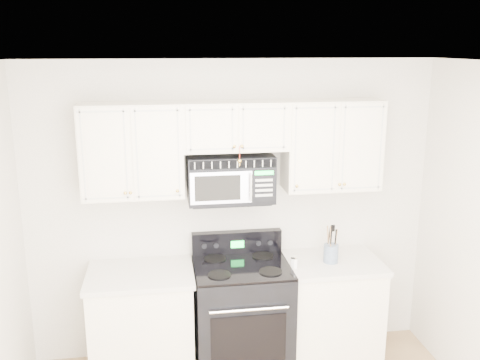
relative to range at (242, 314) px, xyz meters
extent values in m
cube|color=white|center=(-0.03, -1.42, 2.12)|extent=(3.50, 3.50, 0.01)
cube|color=beige|center=(-0.03, 0.33, 0.82)|extent=(3.50, 0.01, 2.60)
cube|color=beige|center=(-0.83, 0.02, -0.04)|extent=(0.82, 0.63, 0.88)
cube|color=silver|center=(-0.83, 0.02, 0.42)|extent=(0.86, 0.65, 0.04)
cube|color=beige|center=(0.77, 0.02, -0.04)|extent=(0.82, 0.63, 0.88)
cube|color=silver|center=(0.77, 0.02, 0.42)|extent=(0.86, 0.65, 0.04)
cube|color=black|center=(0.77, 0.06, -0.43)|extent=(0.82, 0.55, 0.10)
cube|color=black|center=(0.00, -0.01, -0.02)|extent=(0.79, 0.67, 0.92)
cube|color=black|center=(0.00, -0.35, -0.03)|extent=(0.60, 0.01, 0.41)
cylinder|color=silver|center=(0.00, -0.37, 0.24)|extent=(0.62, 0.02, 0.02)
cube|color=black|center=(0.00, -0.01, 0.44)|extent=(0.79, 0.67, 0.02)
cube|color=black|center=(0.00, 0.29, 0.54)|extent=(0.79, 0.08, 0.21)
cube|color=#13D740|center=(0.00, 0.25, 0.54)|extent=(0.11, 0.00, 0.06)
cube|color=beige|center=(-0.85, 0.17, 1.41)|extent=(0.80, 0.33, 0.75)
cube|color=beige|center=(0.79, 0.17, 1.41)|extent=(0.80, 0.33, 0.75)
cube|color=beige|center=(-0.03, 0.17, 1.59)|extent=(0.84, 0.33, 0.39)
sphere|color=gold|center=(-0.87, -0.02, 1.12)|extent=(0.03, 0.03, 0.03)
sphere|color=gold|center=(-0.51, -0.02, 1.12)|extent=(0.03, 0.03, 0.03)
sphere|color=gold|center=(0.45, -0.02, 1.12)|extent=(0.03, 0.03, 0.03)
sphere|color=gold|center=(0.81, -0.02, 1.12)|extent=(0.03, 0.03, 0.03)
sphere|color=gold|center=(-0.06, -0.02, 1.46)|extent=(0.03, 0.03, 0.03)
sphere|color=gold|center=(0.00, -0.02, 1.46)|extent=(0.03, 0.03, 0.03)
cylinder|color=red|center=(-0.02, -0.02, 1.40)|extent=(0.01, 0.00, 0.11)
sphere|color=gold|center=(-0.02, -0.02, 1.34)|extent=(0.04, 0.04, 0.04)
cube|color=black|center=(-0.07, 0.16, 1.16)|extent=(0.70, 0.35, 0.39)
cube|color=#B9B8B2|center=(-0.07, -0.01, 1.31)|extent=(0.68, 0.01, 0.07)
cube|color=#B6B8C8|center=(-0.17, -0.02, 1.13)|extent=(0.49, 0.01, 0.26)
cube|color=black|center=(-0.20, -0.03, 1.13)|extent=(0.36, 0.01, 0.20)
cube|color=black|center=(0.17, -0.02, 1.13)|extent=(0.19, 0.01, 0.26)
cube|color=#13D740|center=(0.17, -0.03, 1.24)|extent=(0.15, 0.00, 0.03)
cylinder|color=silver|center=(0.06, -0.06, 1.13)|extent=(0.02, 0.02, 0.22)
cylinder|color=slate|center=(0.76, -0.01, 0.51)|extent=(0.12, 0.12, 0.16)
cylinder|color=olive|center=(0.79, -0.01, 0.59)|extent=(0.01, 0.01, 0.27)
cylinder|color=black|center=(0.74, 0.01, 0.60)|extent=(0.01, 0.01, 0.29)
cylinder|color=olive|center=(0.74, -0.04, 0.61)|extent=(0.01, 0.01, 0.31)
cylinder|color=black|center=(0.79, -0.01, 0.59)|extent=(0.01, 0.01, 0.27)
cylinder|color=olive|center=(0.74, 0.01, 0.60)|extent=(0.01, 0.01, 0.29)
cylinder|color=black|center=(0.74, -0.04, 0.61)|extent=(0.01, 0.01, 0.31)
cylinder|color=white|center=(0.42, -0.08, 0.48)|extent=(0.04, 0.04, 0.08)
cylinder|color=silver|center=(0.42, -0.08, 0.52)|extent=(0.04, 0.04, 0.02)
cylinder|color=white|center=(0.43, -0.10, 0.48)|extent=(0.04, 0.04, 0.09)
cylinder|color=silver|center=(0.43, -0.10, 0.53)|extent=(0.04, 0.04, 0.02)
camera|label=1|loc=(-0.64, -4.07, 2.22)|focal=40.00mm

